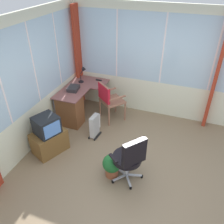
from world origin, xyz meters
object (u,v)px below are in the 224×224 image
(wooden_armchair, at_px, (108,97))
(tv_on_stand, at_px, (49,136))
(tv_remote, at_px, (99,80))
(desk, at_px, (71,107))
(office_chair, at_px, (130,157))
(space_heater, at_px, (95,125))
(desk_lamp, at_px, (84,72))
(potted_plant, at_px, (112,165))
(paper_tray, at_px, (73,88))

(wooden_armchair, relative_size, tv_on_stand, 1.17)
(tv_remote, bearing_deg, desk, 160.73)
(wooden_armchair, xyz_separation_m, office_chair, (-1.60, -1.00, -0.08))
(space_heater, bearing_deg, desk_lamp, 35.25)
(space_heater, relative_size, potted_plant, 1.17)
(wooden_armchair, xyz_separation_m, space_heater, (-0.66, 0.05, -0.35))
(wooden_armchair, bearing_deg, tv_remote, 40.57)
(tv_remote, xyz_separation_m, paper_tray, (-0.68, 0.35, 0.03))
(office_chair, relative_size, tv_on_stand, 1.16)
(paper_tray, bearing_deg, space_heater, -123.84)
(potted_plant, bearing_deg, desk, 49.96)
(wooden_armchair, bearing_deg, space_heater, 175.97)
(desk, relative_size, wooden_armchair, 1.41)
(desk, bearing_deg, potted_plant, -130.04)
(potted_plant, bearing_deg, desk_lamp, 36.56)
(desk_lamp, xyz_separation_m, tv_remote, (0.15, -0.33, -0.23))
(space_heater, xyz_separation_m, potted_plant, (-0.95, -0.74, -0.02))
(tv_on_stand, bearing_deg, space_heater, -40.51)
(desk, relative_size, desk_lamp, 3.63)
(tv_remote, bearing_deg, potted_plant, -151.10)
(paper_tray, relative_size, potted_plant, 0.66)
(desk_lamp, xyz_separation_m, wooden_armchair, (-0.36, -0.77, -0.37))
(tv_remote, relative_size, office_chair, 0.16)
(desk_lamp, height_order, tv_on_stand, desk_lamp)
(desk, height_order, desk_lamp, desk_lamp)
(paper_tray, relative_size, wooden_armchair, 0.31)
(paper_tray, distance_m, tv_on_stand, 1.34)
(paper_tray, height_order, potted_plant, paper_tray)
(wooden_armchair, xyz_separation_m, tv_on_stand, (-1.43, 0.70, -0.26))
(desk, height_order, tv_remote, tv_remote)
(tv_on_stand, bearing_deg, desk, 3.56)
(tv_on_stand, xyz_separation_m, potted_plant, (-0.18, -1.39, -0.11))
(tv_remote, height_order, office_chair, office_chair)
(wooden_armchair, xyz_separation_m, potted_plant, (-1.61, -0.69, -0.37))
(tv_remote, distance_m, space_heater, 1.33)
(desk, xyz_separation_m, office_chair, (-1.22, -1.77, 0.14))
(tv_remote, distance_m, office_chair, 2.57)
(paper_tray, bearing_deg, wooden_armchair, -78.41)
(desk_lamp, relative_size, wooden_armchair, 0.39)
(office_chair, bearing_deg, wooden_armchair, 32.15)
(desk, bearing_deg, tv_on_stand, -176.44)
(paper_tray, relative_size, tv_on_stand, 0.37)
(desk, relative_size, tv_on_stand, 1.65)
(desk, distance_m, paper_tray, 0.44)
(space_heater, bearing_deg, office_chair, -131.77)
(wooden_armchair, bearing_deg, tv_on_stand, 153.79)
(desk, distance_m, potted_plant, 1.91)
(wooden_armchair, distance_m, potted_plant, 1.79)
(wooden_armchair, height_order, space_heater, wooden_armchair)
(tv_on_stand, relative_size, space_heater, 1.54)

